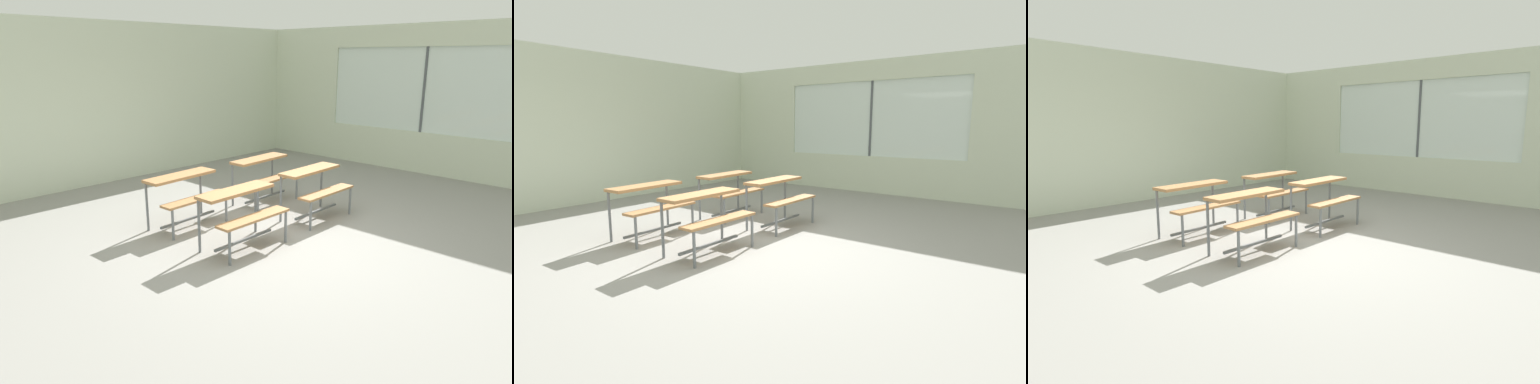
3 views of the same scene
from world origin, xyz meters
TOP-DOWN VIEW (x-y plane):
  - ground at (0.00, 0.00)m, footprint 10.00×9.00m
  - wall_back at (0.00, 4.50)m, footprint 10.00×0.12m
  - wall_right at (5.00, -0.13)m, footprint 0.12×9.00m
  - desk_bench_r0c0 at (-0.43, 0.26)m, footprint 1.10×0.59m
  - desk_bench_r0c1 at (1.14, 0.29)m, footprint 1.10×0.60m
  - desk_bench_r1c0 at (-0.43, 1.40)m, footprint 1.13×0.64m
  - desk_bench_r1c1 at (1.19, 1.37)m, footprint 1.12×0.63m

SIDE VIEW (x-z plane):
  - ground at x=0.00m, z-range -0.05..0.00m
  - desk_bench_r0c0 at x=-0.43m, z-range 0.19..0.93m
  - desk_bench_r0c1 at x=1.14m, z-range 0.19..0.93m
  - desk_bench_r1c0 at x=-0.43m, z-range 0.19..0.93m
  - desk_bench_r1c1 at x=1.19m, z-range 0.19..0.93m
  - wall_right at x=5.00m, z-range -0.05..2.95m
  - wall_back at x=0.00m, z-range 0.00..3.00m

